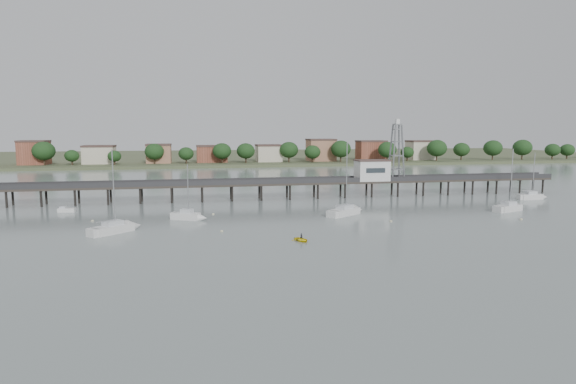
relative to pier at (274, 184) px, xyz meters
name	(u,v)px	position (x,y,z in m)	size (l,w,h in m)	color
ground_plane	(357,267)	(0.00, -60.00, -3.79)	(500.00, 500.00, 0.00)	gray
pier	(274,184)	(0.00, 0.00, 0.00)	(150.00, 5.00, 5.50)	#2D2823
pier_building	(372,170)	(25.00, 0.00, 2.87)	(8.40, 5.40, 5.30)	silver
lattice_tower	(397,152)	(31.50, 0.00, 7.31)	(3.20, 3.20, 15.50)	slate
sailboat_d	(512,208)	(45.92, -26.49, -3.15)	(8.56, 5.10, 13.60)	silver
sailboat_c	(349,211)	(11.13, -23.94, -3.16)	(9.10, 7.56, 15.18)	silver
sailboat_e	(535,197)	(62.06, -12.75, -3.15)	(7.18, 2.32, 11.87)	silver
sailboat_b	(191,216)	(-19.92, -24.14, -3.14)	(6.64, 4.45, 10.84)	silver
sailboat_a	(121,228)	(-31.37, -32.51, -3.16)	(8.14, 7.81, 14.39)	silver
white_tender	(66,210)	(-45.07, -10.24, -3.39)	(3.51, 1.75, 1.31)	silver
yellow_dinghy	(301,241)	(-3.56, -45.10, -3.79)	(2.18, 0.63, 3.05)	yellow
dinghy_occupant	(301,241)	(-3.56, -45.10, -3.79)	(0.35, 0.96, 0.23)	black
mooring_buoys	(289,221)	(-2.33, -29.26, -3.71)	(79.13, 17.56, 0.39)	beige
far_shore	(225,156)	(0.36, 179.58, -2.85)	(500.00, 170.00, 10.40)	#475133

